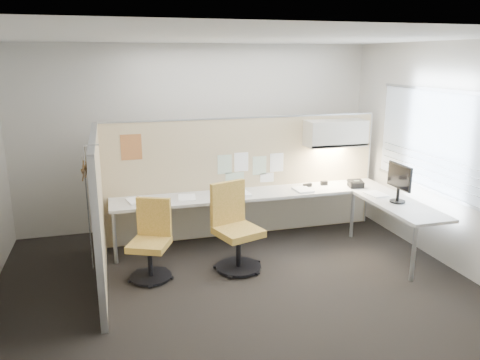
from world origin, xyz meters
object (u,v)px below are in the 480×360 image
object	(u,v)px
chair_left	(151,242)
monitor	(399,181)
phone	(355,184)
desk	(279,202)
chair_right	(235,230)

from	to	relation	value
chair_left	monitor	world-z (taller)	monitor
monitor	phone	xyz separation A→B (m)	(-0.17, 0.82, -0.25)
monitor	phone	bearing A→B (deg)	11.36
chair_left	monitor	bearing A→B (deg)	21.00
phone	desk	bearing A→B (deg)	-170.83
monitor	chair_left	bearing A→B (deg)	86.44
desk	phone	world-z (taller)	phone
chair_left	chair_right	xyz separation A→B (m)	(1.04, -0.03, 0.06)
desk	chair_left	xyz separation A→B (m)	(-1.86, -0.62, -0.16)
desk	chair_right	distance (m)	1.05
desk	monitor	distance (m)	1.65
desk	monitor	size ratio (longest dim) A/B	7.75
chair_right	chair_left	bearing A→B (deg)	160.27
chair_left	monitor	distance (m)	3.29
chair_left	desk	bearing A→B (deg)	42.85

